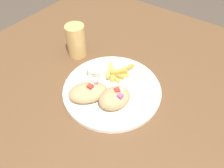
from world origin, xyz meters
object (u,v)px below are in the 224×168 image
at_px(pita_sandwich_near, 115,98).
at_px(water_glass, 76,42).
at_px(pita_sandwich_far, 88,92).
at_px(sauce_ramekin, 98,70).
at_px(plate, 112,89).
at_px(fries_pile, 115,73).

bearing_deg(pita_sandwich_near, water_glass, 84.83).
bearing_deg(pita_sandwich_far, sauce_ramekin, 59.64).
height_order(plate, sauce_ramekin, sauce_ramekin).
height_order(pita_sandwich_far, sauce_ramekin, pita_sandwich_far).
xyz_separation_m(pita_sandwich_far, sauce_ramekin, (0.09, 0.04, 0.00)).
relative_size(fries_pile, water_glass, 0.86).
relative_size(plate, pita_sandwich_far, 2.21).
height_order(plate, fries_pile, fries_pile).
bearing_deg(plate, water_glass, 70.14).
bearing_deg(water_glass, fries_pile, -96.56).
distance_m(fries_pile, sauce_ramekin, 0.06).
relative_size(pita_sandwich_near, sauce_ramekin, 1.72).
bearing_deg(pita_sandwich_far, water_glass, 88.80).
height_order(pita_sandwich_near, sauce_ramekin, pita_sandwich_near).
relative_size(pita_sandwich_near, water_glass, 0.98).
height_order(pita_sandwich_near, water_glass, water_glass).
relative_size(plate, water_glass, 2.57).
distance_m(plate, fries_pile, 0.07).
height_order(sauce_ramekin, water_glass, water_glass).
height_order(plate, water_glass, water_glass).
relative_size(plate, sauce_ramekin, 4.50).
distance_m(plate, pita_sandwich_near, 0.07).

